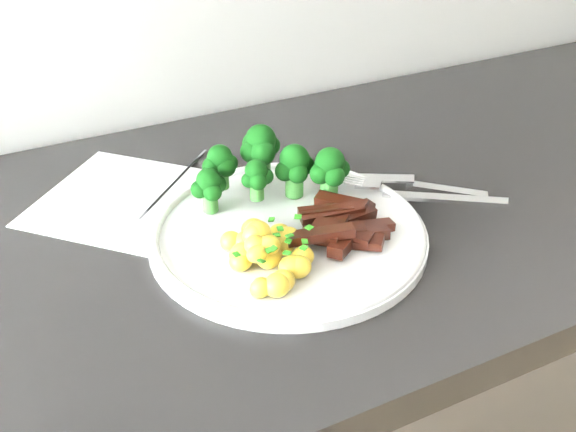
{
  "coord_description": "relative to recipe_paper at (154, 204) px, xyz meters",
  "views": [
    {
      "loc": [
        -0.26,
        1.09,
        1.3
      ],
      "look_at": [
        0.01,
        1.63,
        0.91
      ],
      "focal_mm": 42.07,
      "sensor_mm": 36.0,
      "label": 1
    }
  ],
  "objects": [
    {
      "name": "broccoli",
      "position": [
        0.12,
        -0.06,
        0.05
      ],
      "size": [
        0.18,
        0.12,
        0.08
      ],
      "color": "#306B27",
      "rests_on": "plate"
    },
    {
      "name": "knife",
      "position": [
        0.3,
        -0.12,
        0.01
      ],
      "size": [
        0.17,
        0.13,
        0.02
      ],
      "color": "silver",
      "rests_on": "plate"
    },
    {
      "name": "fork",
      "position": [
        0.27,
        -0.14,
        0.02
      ],
      "size": [
        0.16,
        0.16,
        0.02
      ],
      "color": "silver",
      "rests_on": "plate"
    },
    {
      "name": "recipe_paper",
      "position": [
        0.0,
        0.0,
        0.0
      ],
      "size": [
        0.33,
        0.33,
        0.0
      ],
      "color": "white",
      "rests_on": "counter"
    },
    {
      "name": "potatoes",
      "position": [
        0.07,
        -0.18,
        0.02
      ],
      "size": [
        0.09,
        0.12,
        0.04
      ],
      "color": "gold",
      "rests_on": "plate"
    },
    {
      "name": "plate",
      "position": [
        0.11,
        -0.13,
        0.01
      ],
      "size": [
        0.3,
        0.3,
        0.02
      ],
      "color": "white",
      "rests_on": "counter"
    },
    {
      "name": "beef_strips",
      "position": [
        0.16,
        -0.16,
        0.02
      ],
      "size": [
        0.13,
        0.12,
        0.03
      ],
      "color": "black",
      "rests_on": "plate"
    }
  ]
}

